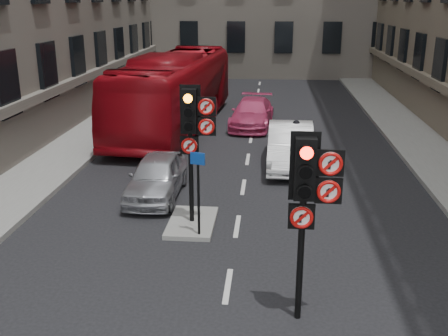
% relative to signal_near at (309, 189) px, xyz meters
% --- Properties ---
extents(pavement_left, '(3.00, 50.00, 0.16)m').
position_rel_signal_near_xyz_m(pavement_left, '(-8.69, 11.01, -2.50)').
color(pavement_left, gray).
rests_on(pavement_left, ground).
extents(pavement_right, '(3.00, 50.00, 0.16)m').
position_rel_signal_near_xyz_m(pavement_right, '(5.71, 11.01, -2.50)').
color(pavement_right, gray).
rests_on(pavement_right, ground).
extents(centre_island, '(1.20, 2.00, 0.12)m').
position_rel_signal_near_xyz_m(centre_island, '(-2.69, 4.01, -2.52)').
color(centre_island, gray).
rests_on(centre_island, ground).
extents(signal_near, '(0.91, 0.40, 3.58)m').
position_rel_signal_near_xyz_m(signal_near, '(0.00, 0.00, 0.00)').
color(signal_near, black).
rests_on(signal_near, ground).
extents(signal_far, '(0.91, 0.40, 3.58)m').
position_rel_signal_near_xyz_m(signal_far, '(-2.60, 4.00, 0.12)').
color(signal_far, black).
rests_on(signal_far, centre_island).
extents(car_silver, '(1.49, 3.67, 1.25)m').
position_rel_signal_near_xyz_m(car_silver, '(-4.04, 6.01, -1.96)').
color(car_silver, '#A9AAB1').
rests_on(car_silver, ground).
extents(car_white, '(1.64, 4.50, 1.47)m').
position_rel_signal_near_xyz_m(car_white, '(0.04, 9.41, -1.84)').
color(car_white, white).
rests_on(car_white, ground).
extents(car_pink, '(2.11, 4.50, 1.27)m').
position_rel_signal_near_xyz_m(car_pink, '(-1.53, 15.20, -1.95)').
color(car_pink, '#C73A6B').
rests_on(car_pink, ground).
extents(bus_red, '(3.86, 12.33, 3.38)m').
position_rel_signal_near_xyz_m(bus_red, '(-5.01, 14.72, -0.89)').
color(bus_red, maroon).
rests_on(bus_red, ground).
extents(motorcycle, '(0.63, 1.69, 0.99)m').
position_rel_signal_near_xyz_m(motorcycle, '(0.29, 8.13, -2.09)').
color(motorcycle, black).
rests_on(motorcycle, ground).
extents(motorcyclist, '(0.68, 0.58, 1.59)m').
position_rel_signal_near_xyz_m(motorcyclist, '(0.24, 9.79, -1.79)').
color(motorcyclist, black).
rests_on(motorcyclist, ground).
extents(info_sign, '(0.36, 0.15, 2.13)m').
position_rel_signal_near_xyz_m(info_sign, '(-2.39, 3.19, -1.09)').
color(info_sign, black).
rests_on(info_sign, centre_island).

